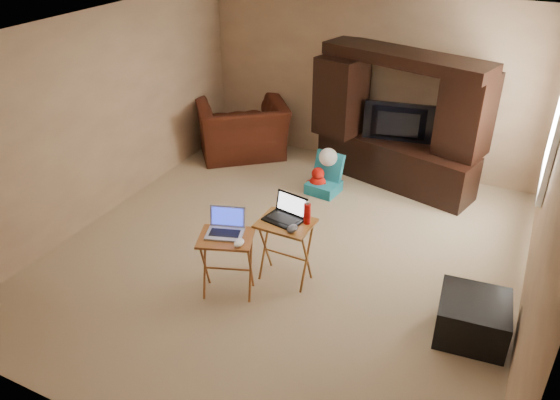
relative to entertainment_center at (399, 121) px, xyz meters
The scene contains 22 objects.
floor 2.51m from the entertainment_center, 104.62° to the right, with size 5.50×5.50×0.00m, color beige.
ceiling 2.81m from the entertainment_center, 104.62° to the right, with size 5.50×5.50×0.00m, color silver.
wall_back 0.83m from the entertainment_center, 140.19° to the left, with size 5.00×5.00×0.00m, color tan.
wall_front 5.05m from the entertainment_center, 96.71° to the right, with size 5.00×5.00×0.00m, color tan.
wall_left 3.84m from the entertainment_center, 143.82° to the right, with size 5.50×5.50×0.00m, color tan.
wall_right 2.98m from the entertainment_center, 49.77° to the right, with size 5.50×5.50×0.00m, color tan.
window_pane 2.07m from the entertainment_center, 20.55° to the right, with size 1.20×1.20×0.00m, color white.
window_frame 2.06m from the entertainment_center, 20.75° to the right, with size 0.06×1.14×1.34m, color white.
entertainment_center is the anchor object (origin of this frame).
television 0.06m from the entertainment_center, 90.00° to the right, with size 0.94×0.12×0.54m, color black.
recliner 2.45m from the entertainment_center, behind, with size 1.32×1.16×0.86m, color #43180E.
child_rocker 1.25m from the entertainment_center, 136.43° to the right, with size 0.41×0.46×0.54m, color teal, non-canonical shape.
plush_toy 1.36m from the entertainment_center, 138.94° to the right, with size 0.33×0.28×0.37m, color red, non-canonical shape.
push_toy 1.08m from the entertainment_center, 11.33° to the right, with size 0.54×0.39×0.40m, color #192CCB, non-canonical shape.
ottoman 3.20m from the entertainment_center, 60.76° to the right, with size 0.63×0.63×0.40m, color black.
tray_table_left 3.33m from the entertainment_center, 104.65° to the right, with size 0.53×0.42×0.69m, color #A55428.
tray_table_right 2.80m from the entertainment_center, 98.49° to the right, with size 0.55×0.44×0.71m, color #A56428.
laptop_left 3.26m from the entertainment_center, 105.30° to the right, with size 0.36×0.29×0.24m, color #B5B6BA.
laptop_right 2.72m from the entertainment_center, 99.39° to the right, with size 0.37×0.30×0.24m, color black.
mouse_left 3.31m from the entertainment_center, 101.16° to the right, with size 0.09×0.14×0.06m, color white.
mouse_right 2.85m from the entertainment_center, 95.54° to the right, with size 0.09×0.14×0.06m, color #414247.
water_bottle 2.64m from the entertainment_center, 94.44° to the right, with size 0.07×0.07×0.22m, color red.
Camera 1 is at (2.20, -4.69, 3.64)m, focal length 35.00 mm.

